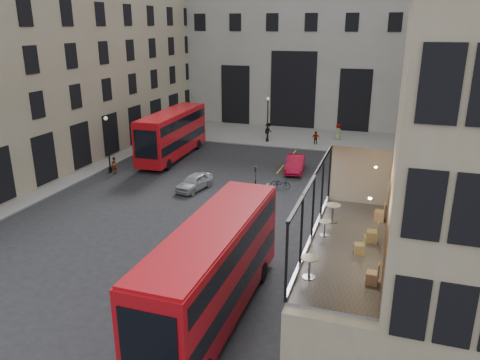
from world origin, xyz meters
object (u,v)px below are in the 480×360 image
(car_c, at_px, (182,146))
(pedestrian_e, at_px, (114,166))
(street_lamp_b, at_px, (268,122))
(pedestrian_d, at_px, (338,132))
(cafe_table_near, at_px, (310,264))
(cafe_chair_c, at_px, (372,236))
(bus_near, at_px, (214,266))
(pedestrian_b, at_px, (268,131))
(cafe_chair_a, at_px, (373,277))
(car_b, at_px, (295,164))
(pedestrian_a, at_px, (203,131))
(car_a, at_px, (194,182))
(pedestrian_c, at_px, (316,138))
(cyclist, at_px, (234,193))
(street_lamp_a, at_px, (108,148))
(cafe_chair_d, at_px, (380,215))
(cafe_chair_b, at_px, (360,248))
(bicycle, at_px, (281,183))
(cafe_table_mid, at_px, (325,226))
(cafe_table_far, at_px, (333,211))
(bus_far, at_px, (172,132))
(traffic_light_near, at_px, (255,185))
(traffic_light_far, at_px, (175,127))

(car_c, distance_m, pedestrian_e, 9.55)
(street_lamp_b, height_order, pedestrian_d, street_lamp_b)
(cafe_table_near, bearing_deg, cafe_chair_c, 61.92)
(bus_near, relative_size, pedestrian_b, 6.25)
(cafe_chair_a, bearing_deg, pedestrian_b, 109.95)
(cafe_table_near, bearing_deg, car_b, 102.51)
(pedestrian_a, bearing_deg, car_a, -62.93)
(bus_near, distance_m, pedestrian_b, 36.83)
(pedestrian_c, relative_size, cafe_chair_a, 1.95)
(bus_near, height_order, pedestrian_b, bus_near)
(car_c, height_order, cyclist, cyclist)
(street_lamp_a, relative_size, cafe_chair_d, 5.79)
(pedestrian_e, height_order, cafe_chair_b, cafe_chair_b)
(bicycle, bearing_deg, cafe_table_mid, -159.27)
(street_lamp_b, xyz_separation_m, cafe_table_far, (11.59, -31.88, 2.77))
(bus_far, bearing_deg, cyclist, -45.73)
(car_a, xyz_separation_m, car_c, (-6.12, 10.85, -0.02))
(car_b, bearing_deg, street_lamp_a, -166.80)
(bus_near, height_order, cafe_chair_a, cafe_chair_a)
(pedestrian_a, bearing_deg, cafe_table_mid, -52.70)
(traffic_light_near, xyz_separation_m, traffic_light_far, (-14.00, 16.00, 0.00))
(pedestrian_b, xyz_separation_m, cafe_chair_d, (14.04, -32.84, 3.91))
(bus_far, relative_size, pedestrian_c, 7.53)
(traffic_light_near, relative_size, bicycle, 2.28)
(pedestrian_d, bearing_deg, car_a, 122.05)
(car_b, relative_size, cafe_table_mid, 6.92)
(pedestrian_d, bearing_deg, cafe_chair_c, 153.84)
(traffic_light_far, height_order, car_b, traffic_light_far)
(cyclist, height_order, pedestrian_b, pedestrian_b)
(bus_far, xyz_separation_m, bicycle, (12.93, -5.93, -2.28))
(car_b, bearing_deg, cafe_table_near, -83.53)
(bus_far, distance_m, pedestrian_b, 13.47)
(pedestrian_d, bearing_deg, cafe_chair_b, 152.95)
(street_lamp_a, bearing_deg, cafe_chair_b, -37.90)
(bicycle, distance_m, cafe_table_near, 23.17)
(pedestrian_b, distance_m, cafe_chair_d, 35.93)
(street_lamp_a, distance_m, cafe_chair_b, 30.57)
(street_lamp_b, xyz_separation_m, pedestrian_c, (5.64, 0.44, -1.58))
(cyclist, bearing_deg, cafe_chair_c, -136.87)
(cafe_chair_b, bearing_deg, bus_near, 176.53)
(car_c, bearing_deg, bus_near, 107.01)
(pedestrian_b, xyz_separation_m, cafe_table_near, (11.84, -38.98, 4.17))
(car_b, relative_size, cafe_table_far, 5.34)
(pedestrian_b, height_order, cafe_chair_d, cafe_chair_d)
(traffic_light_near, bearing_deg, street_lamp_b, 102.80)
(bus_far, bearing_deg, cafe_chair_c, -48.72)
(traffic_light_far, height_order, cafe_table_mid, cafe_table_mid)
(pedestrian_b, relative_size, pedestrian_d, 0.98)
(pedestrian_a, distance_m, pedestrian_b, 7.95)
(street_lamp_a, height_order, street_lamp_b, same)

